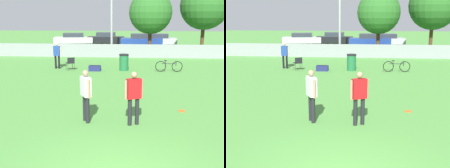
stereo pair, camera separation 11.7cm
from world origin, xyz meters
TOP-DOWN VIEW (x-y plane):
  - fence_backline at (0.00, 18.00)m, footprint 26.90×0.07m
  - tree_near_pole at (1.55, 19.57)m, footprint 3.64×3.64m
  - tree_far_right at (6.34, 21.16)m, footprint 4.30×4.30m
  - player_thrower_red at (0.27, 3.32)m, footprint 0.56×0.38m
  - player_receiver_white at (-1.25, 3.47)m, footprint 0.42×0.53m
  - spectator_in_blue at (-4.74, 12.70)m, footprint 0.58×0.27m
  - frisbee_disc at (2.02, 4.75)m, footprint 0.25×0.25m
  - folding_chair_sideline at (-3.75, 12.19)m, footprint 0.63×0.64m
  - bicycle_sideline at (2.39, 12.19)m, footprint 1.66×0.44m
  - trash_bin at (-0.39, 12.37)m, footprint 0.59×0.59m
  - gear_bag_sideline at (-2.20, 12.08)m, footprint 0.74×0.41m
  - parked_car_white at (-7.10, 28.61)m, footprint 4.77×2.41m
  - parked_car_dark at (-3.22, 29.16)m, footprint 4.45×1.87m
  - parked_car_blue at (1.04, 26.85)m, footprint 4.70×2.07m
  - parked_car_silver at (2.92, 28.01)m, footprint 4.20×2.07m

SIDE VIEW (x-z plane):
  - frisbee_disc at x=2.02m, z-range 0.00..0.03m
  - gear_bag_sideline at x=-2.20m, z-range -0.01..0.35m
  - bicycle_sideline at x=2.39m, z-range -0.01..0.70m
  - folding_chair_sideline at x=-3.75m, z-range 0.09..0.91m
  - trash_bin at x=-0.39m, z-range 0.00..1.04m
  - fence_backline at x=0.00m, z-range -0.05..1.16m
  - parked_car_white at x=-7.10m, z-range -0.01..1.34m
  - parked_car_silver at x=2.92m, z-range 0.00..1.35m
  - parked_car_dark at x=-3.22m, z-range -0.02..1.42m
  - parked_car_blue at x=1.04m, z-range -0.01..1.42m
  - spectator_in_blue at x=-4.74m, z-range 0.13..1.82m
  - player_thrower_red at x=0.27m, z-range 0.14..1.85m
  - player_receiver_white at x=-1.25m, z-range 0.14..1.85m
  - tree_near_pole at x=1.55m, z-range 0.90..6.37m
  - tree_far_right at x=6.34m, z-range 1.05..7.46m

